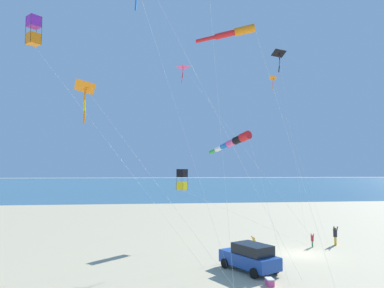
{
  "coord_description": "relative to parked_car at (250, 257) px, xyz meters",
  "views": [
    {
      "loc": [
        28.25,
        -12.34,
        6.83
      ],
      "look_at": [
        0.08,
        -8.88,
        8.92
      ],
      "focal_mm": 33.21,
      "sensor_mm": 36.0,
      "label": 1
    }
  ],
  "objects": [
    {
      "name": "ground_plane",
      "position": [
        -4.37,
        5.44,
        -0.95
      ],
      "size": [
        600.0,
        600.0,
        0.0
      ],
      "primitive_type": "plane",
      "color": "#C6B58C"
    },
    {
      "name": "parked_car",
      "position": [
        0.0,
        0.0,
        0.0
      ],
      "size": [
        4.67,
        3.59,
        1.85
      ],
      "color": "#1E479E",
      "rests_on": "ground_plane"
    },
    {
      "name": "kite_box_purple_drifting",
      "position": [
        0.84,
        -14.23,
        14.74
      ],
      "size": [
        1.31,
        11.9,
        16.62
      ],
      "color": "purple",
      "rests_on": "ground_plane"
    },
    {
      "name": "kite_delta_checkered_midright",
      "position": [
        -1.58,
        -11.33,
        11.68
      ],
      "size": [
        6.36,
        10.52,
        13.17
      ],
      "color": "orange",
      "rests_on": "ground_plane"
    },
    {
      "name": "ocean_water_strip",
      "position": [
        -169.37,
        5.44,
        -0.95
      ],
      "size": [
        240.0,
        600.0,
        0.01
      ],
      "primitive_type": "cube",
      "color": "#386B84",
      "rests_on": "ground_plane"
    },
    {
      "name": "kite_windsock_small_distant",
      "position": [
        -1.57,
        -0.68,
        7.96
      ],
      "size": [
        9.62,
        2.88,
        9.61
      ],
      "color": "red",
      "rests_on": "ground_plane"
    },
    {
      "name": "kite_delta_long_streamer_left",
      "position": [
        -14.74,
        8.02,
        19.27
      ],
      "size": [
        7.48,
        1.65,
        20.74
      ],
      "color": "black",
      "rests_on": "ground_plane"
    },
    {
      "name": "cooler_box",
      "position": [
        3.02,
        0.31,
        -0.74
      ],
      "size": [
        0.62,
        0.42,
        0.42
      ],
      "color": "#EF4C93",
      "rests_on": "ground_plane"
    },
    {
      "name": "kite_delta_white_trailing",
      "position": [
        -14.32,
        7.14,
        16.15
      ],
      "size": [
        7.35,
        2.92,
        17.53
      ],
      "color": "orange",
      "rests_on": "ground_plane"
    },
    {
      "name": "person_child_grey_jacket",
      "position": [
        -6.66,
        7.64,
        -0.29
      ],
      "size": [
        0.42,
        0.36,
        1.22
      ],
      "color": "#3D7F51",
      "rests_on": "ground_plane"
    },
    {
      "name": "kite_windsock_black_fish_shape",
      "position": [
        3.77,
        -1.89,
        14.04
      ],
      "size": [
        2.63,
        7.38,
        15.44
      ],
      "color": "orange",
      "rests_on": "ground_plane"
    },
    {
      "name": "kite_delta_long_streamer_right",
      "position": [
        -13.8,
        -3.22,
        16.97
      ],
      "size": [
        6.6,
        12.59,
        18.23
      ],
      "color": "#EF4C93",
      "rests_on": "ground_plane"
    },
    {
      "name": "person_child_green_jacket",
      "position": [
        -5.51,
        1.95,
        -0.23
      ],
      "size": [
        0.35,
        0.43,
        1.32
      ],
      "color": "gold",
      "rests_on": "ground_plane"
    },
    {
      "name": "person_adult_flyer",
      "position": [
        -7.23,
        10.12,
        -0.01
      ],
      "size": [
        0.58,
        0.48,
        1.73
      ],
      "color": "gold",
      "rests_on": "ground_plane"
    },
    {
      "name": "kite_box_teal_far_right",
      "position": [
        -10.19,
        -3.67,
        4.97
      ],
      "size": [
        5.49,
        11.83,
        6.92
      ],
      "color": "black",
      "rests_on": "ground_plane"
    }
  ]
}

